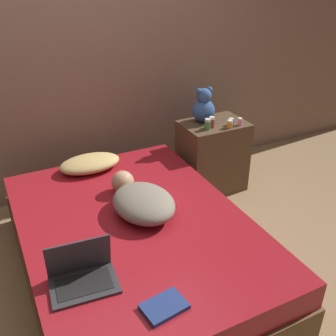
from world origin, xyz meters
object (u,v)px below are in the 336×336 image
bottle_red (212,122)px  bottle_orange (230,124)px  bottle_green (207,124)px  book (164,307)px  bottle_pink (240,122)px  bottle_blue (231,122)px  teddy_bear (204,107)px  pillow (90,163)px  laptop (82,274)px  person_lying (141,200)px

bottle_red → bottle_orange: (0.13, -0.08, -0.01)m
bottle_green → book: 1.71m
bottle_pink → book: size_ratio=0.29×
bottle_red → bottle_blue: 0.18m
bottle_orange → book: (-1.23, -1.28, -0.25)m
teddy_bear → bottle_red: teddy_bear is taller
bottle_pink → teddy_bear: bearing=137.2°
bottle_blue → book: (-1.28, -1.32, -0.25)m
pillow → bottle_orange: bottle_orange is taller
laptop → bottle_green: bearing=41.6°
laptop → bottle_green: bottle_green is taller
person_lying → teddy_bear: (0.88, 0.69, 0.28)m
bottle_blue → teddy_bear: bearing=133.6°
laptop → pillow: bearing=77.0°
person_lying → bottle_blue: (1.05, 0.51, 0.18)m
laptop → bottle_pink: bottle_pink is taller
person_lying → teddy_bear: size_ratio=2.17×
teddy_bear → bottle_orange: 0.27m
pillow → bottle_blue: size_ratio=8.00×
laptop → bottle_red: bottle_red is taller
teddy_bear → bottle_green: (-0.06, -0.17, -0.09)m
pillow → teddy_bear: teddy_bear is taller
bottle_orange → pillow: bearing=168.3°
laptop → book: bearing=-43.4°
pillow → bottle_pink: bottle_pink is taller
bottle_red → person_lying: bearing=-148.0°
pillow → laptop: (-0.39, -1.17, -0.00)m
book → laptop: bearing=131.2°
bottle_red → bottle_pink: bottle_red is taller
teddy_bear → bottle_pink: (0.23, -0.21, -0.10)m
pillow → laptop: size_ratio=1.32×
pillow → book: pillow is taller
laptop → teddy_bear: size_ratio=1.21×
bottle_blue → book: size_ratio=0.26×
pillow → book: 1.52m
bottle_blue → laptop: bearing=-148.2°
person_lying → bottle_orange: 1.12m
laptop → bottle_blue: size_ratio=6.06×
teddy_bear → bottle_pink: bearing=-42.8°
laptop → bottle_red: bearing=41.2°
bottle_red → book: (-1.10, -1.36, -0.26)m
person_lying → bottle_pink: bottle_pink is taller
laptop → bottle_green: size_ratio=3.88×
person_lying → laptop: laptop is taller
person_lying → bottle_red: size_ratio=7.21×
person_lying → bottle_orange: bottle_orange is taller
person_lying → bottle_blue: size_ratio=10.92×
bottle_orange → book: 1.79m
bottle_orange → bottle_pink: bearing=5.2°
bottle_green → bottle_pink: bottle_green is taller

